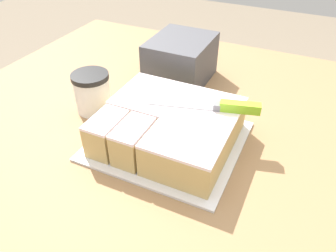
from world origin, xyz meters
TOP-DOWN VIEW (x-y plane):
  - countertop at (0.00, 0.00)m, footprint 1.40×1.10m
  - cake_board at (-0.04, -0.09)m, footprint 0.34×0.31m
  - cake at (-0.04, -0.09)m, footprint 0.30×0.27m
  - knife at (0.08, -0.03)m, footprint 0.26×0.09m
  - coffee_cup at (-0.28, -0.05)m, footprint 0.10×0.10m
  - storage_box at (-0.13, 0.20)m, footprint 0.17×0.20m

SIDE VIEW (x-z plane):
  - countertop at x=0.00m, z-range 0.00..0.89m
  - cake_board at x=-0.04m, z-range 0.89..0.89m
  - cake at x=-0.04m, z-range 0.89..0.98m
  - coffee_cup at x=-0.28m, z-range 0.89..1.00m
  - storage_box at x=-0.13m, z-range 0.89..1.02m
  - knife at x=0.08m, z-range 0.97..1.00m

